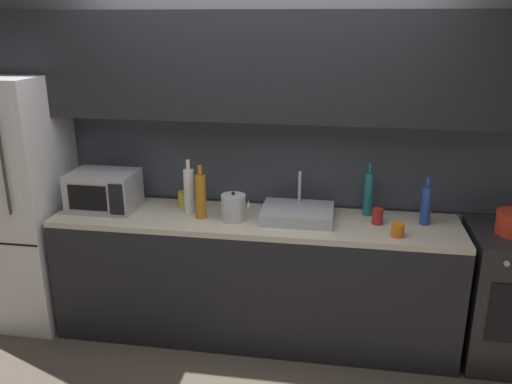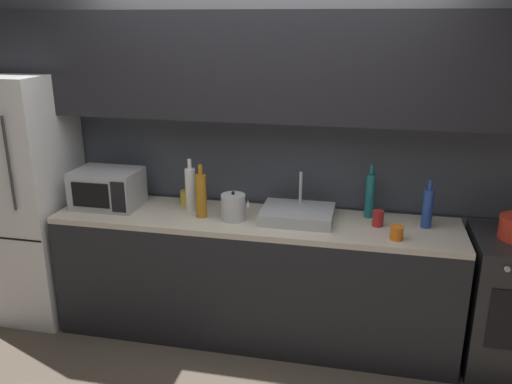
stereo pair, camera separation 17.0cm
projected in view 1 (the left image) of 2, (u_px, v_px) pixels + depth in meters
back_wall at (261, 116)px, 3.69m from camera, size 4.51×0.44×2.50m
counter_run at (254, 277)px, 3.75m from camera, size 2.77×0.60×0.90m
refrigerator at (17, 202)px, 3.88m from camera, size 0.68×0.69×1.83m
oven_range at (511, 297)px, 3.49m from camera, size 0.60×0.62×0.90m
microwave at (104, 191)px, 3.75m from camera, size 0.46×0.35×0.27m
sink_basin at (297, 213)px, 3.58m from camera, size 0.48×0.38×0.30m
kettle at (234, 207)px, 3.55m from camera, size 0.20×0.17×0.20m
wine_bottle_amber at (201, 196)px, 3.57m from camera, size 0.07×0.07×0.37m
wine_bottle_white at (189, 190)px, 3.68m from camera, size 0.07×0.07×0.38m
wine_bottle_teal at (368, 193)px, 3.62m from camera, size 0.06×0.06×0.37m
wine_bottle_blue at (426, 205)px, 3.47m from camera, size 0.07×0.07×0.33m
mug_yellow at (184, 199)px, 3.85m from camera, size 0.09×0.09×0.10m
mug_red at (378, 216)px, 3.50m from camera, size 0.07×0.07×0.11m
mug_orange at (398, 230)px, 3.29m from camera, size 0.08×0.08×0.09m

